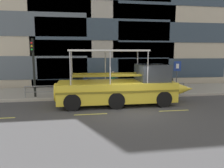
{
  "coord_description": "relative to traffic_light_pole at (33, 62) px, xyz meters",
  "views": [
    {
      "loc": [
        -2.94,
        -11.75,
        3.31
      ],
      "look_at": [
        -0.88,
        1.64,
        1.3
      ],
      "focal_mm": 33.7,
      "sensor_mm": 36.0,
      "label": 1
    }
  ],
  "objects": [
    {
      "name": "ground_plane",
      "position": [
        6.15,
        -3.71,
        -2.68
      ],
      "size": [
        120.0,
        120.0,
        0.0
      ],
      "primitive_type": "plane",
      "color": "#3D3D3F"
    },
    {
      "name": "sidewalk",
      "position": [
        6.15,
        1.89,
        -2.59
      ],
      "size": [
        32.0,
        4.8,
        0.18
      ],
      "primitive_type": "cube",
      "color": "gray",
      "rests_on": "ground_plane"
    },
    {
      "name": "curb_edge",
      "position": [
        6.15,
        -0.6,
        -2.59
      ],
      "size": [
        32.0,
        0.18,
        0.18
      ],
      "primitive_type": "cube",
      "color": "#B2ADA3",
      "rests_on": "ground_plane"
    },
    {
      "name": "lane_centreline",
      "position": [
        6.15,
        -4.35,
        -2.68
      ],
      "size": [
        25.8,
        0.12,
        0.01
      ],
      "color": "#DBD64C",
      "rests_on": "ground_plane"
    },
    {
      "name": "curb_guardrail",
      "position": [
        5.32,
        -0.26,
        -1.93
      ],
      "size": [
        11.94,
        0.09,
        0.84
      ],
      "color": "gray",
      "rests_on": "sidewalk"
    },
    {
      "name": "traffic_light_pole",
      "position": [
        0.0,
        0.0,
        0.0
      ],
      "size": [
        0.24,
        0.46,
        4.13
      ],
      "color": "black",
      "rests_on": "sidewalk"
    },
    {
      "name": "parking_sign",
      "position": [
        10.78,
        0.05,
        -0.81
      ],
      "size": [
        0.6,
        0.12,
        2.49
      ],
      "color": "#4C4F54",
      "rests_on": "sidewalk"
    },
    {
      "name": "duck_tour_boat",
      "position": [
        6.03,
        -2.28,
        -1.57
      ],
      "size": [
        9.2,
        2.67,
        3.5
      ],
      "color": "yellow",
      "rests_on": "ground_plane"
    },
    {
      "name": "pedestrian_near_bow",
      "position": [
        9.52,
        0.74,
        -1.49
      ],
      "size": [
        0.46,
        0.28,
        1.68
      ],
      "color": "#1E2338",
      "rests_on": "sidewalk"
    },
    {
      "name": "pedestrian_mid_left",
      "position": [
        5.85,
        1.08,
        -1.5
      ],
      "size": [
        0.33,
        0.4,
        1.66
      ],
      "color": "#47423D",
      "rests_on": "sidewalk"
    },
    {
      "name": "pedestrian_mid_right",
      "position": [
        3.63,
        1.07,
        -1.58
      ],
      "size": [
        0.28,
        0.39,
        1.53
      ],
      "color": "#1E2338",
      "rests_on": "sidewalk"
    }
  ]
}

